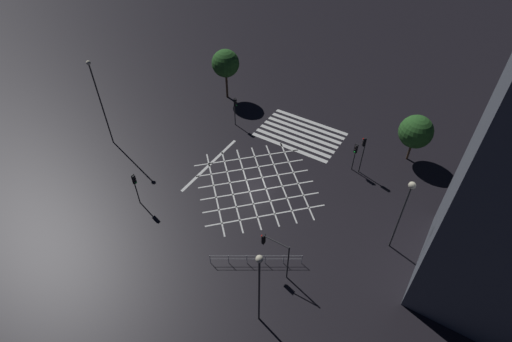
{
  "coord_description": "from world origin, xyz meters",
  "views": [
    {
      "loc": [
        -14.45,
        23.22,
        27.48
      ],
      "look_at": [
        0.0,
        0.0,
        1.79
      ],
      "focal_mm": 28.0,
      "sensor_mm": 36.0,
      "label": 1
    }
  ],
  "objects": [
    {
      "name": "traffic_light_sw_cross",
      "position": [
        -7.06,
        -6.86,
        2.34
      ],
      "size": [
        0.36,
        0.39,
        3.27
      ],
      "rotation": [
        0.0,
        0.0,
        1.57
      ],
      "color": "#2D2D30",
      "rests_on": "ground_plane"
    },
    {
      "name": "street_tree_near",
      "position": [
        11.25,
        -11.28,
        4.6
      ],
      "size": [
        3.27,
        3.27,
        6.25
      ],
      "color": "#473323",
      "rests_on": "ground_plane"
    },
    {
      "name": "traffic_light_ne_main",
      "position": [
        7.79,
        7.71,
        2.54
      ],
      "size": [
        0.39,
        0.36,
        3.55
      ],
      "rotation": [
        0.0,
        0.0,
        3.14
      ],
      "color": "#2D2D30",
      "rests_on": "ground_plane"
    },
    {
      "name": "pedestrian_railing",
      "position": [
        -4.74,
        7.62,
        0.67
      ],
      "size": [
        6.27,
        3.92,
        1.05
      ],
      "rotation": [
        0.0,
        0.0,
        -2.58
      ],
      "color": "#9EA0A5",
      "rests_on": "ground_plane"
    },
    {
      "name": "street_lamp_east",
      "position": [
        16.63,
        2.73,
        6.15
      ],
      "size": [
        0.43,
        0.43,
        9.71
      ],
      "color": "#2D2D30",
      "rests_on": "ground_plane"
    },
    {
      "name": "traffic_light_sw_main",
      "position": [
        -7.71,
        -6.98,
        3.06
      ],
      "size": [
        0.39,
        0.36,
        4.3
      ],
      "color": "#2D2D30",
      "rests_on": "ground_plane"
    },
    {
      "name": "ground_plane",
      "position": [
        0.0,
        0.0,
        0.0
      ],
      "size": [
        200.0,
        200.0,
        0.0
      ],
      "primitive_type": "plane",
      "color": "black"
    },
    {
      "name": "street_lamp_far",
      "position": [
        -13.33,
        0.26,
        5.55
      ],
      "size": [
        0.55,
        0.55,
        7.48
      ],
      "color": "#2D2D30",
      "rests_on": "ground_plane"
    },
    {
      "name": "road_markings",
      "position": [
        0.28,
        -5.58,
        0.0
      ],
      "size": [
        13.67,
        19.11,
        0.01
      ],
      "color": "silver",
      "rests_on": "ground_plane"
    },
    {
      "name": "street_lamp_west",
      "position": [
        -7.39,
        11.49,
        5.35
      ],
      "size": [
        0.49,
        0.49,
        7.68
      ],
      "color": "#2D2D30",
      "rests_on": "ground_plane"
    },
    {
      "name": "street_tree_far",
      "position": [
        -11.33,
        -11.51,
        3.52
      ],
      "size": [
        3.33,
        3.33,
        5.19
      ],
      "color": "#473323",
      "rests_on": "ground_plane"
    },
    {
      "name": "traffic_light_nw_main",
      "position": [
        -6.22,
        7.45,
        2.91
      ],
      "size": [
        2.43,
        0.36,
        3.96
      ],
      "color": "#2D2D30",
      "rests_on": "ground_plane"
    },
    {
      "name": "traffic_light_se_main",
      "position": [
        7.07,
        -7.01,
        2.53
      ],
      "size": [
        0.39,
        0.36,
        3.53
      ],
      "rotation": [
        0.0,
        0.0,
        3.14
      ],
      "color": "#2D2D30",
      "rests_on": "ground_plane"
    }
  ]
}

